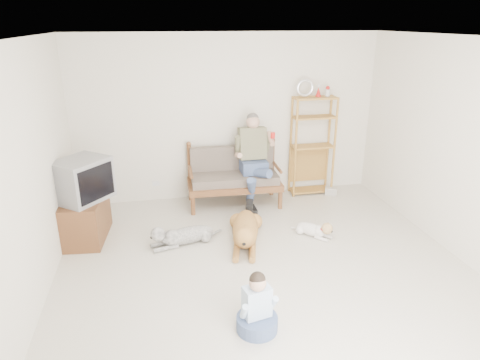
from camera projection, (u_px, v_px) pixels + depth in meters
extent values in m
plane|color=silver|center=(271.00, 282.00, 4.98)|extent=(5.50, 5.50, 0.00)
plane|color=white|center=(278.00, 39.00, 4.03)|extent=(5.50, 5.50, 0.00)
plane|color=silver|center=(229.00, 118.00, 7.02)|extent=(5.00, 0.00, 5.00)
plane|color=silver|center=(19.00, 191.00, 4.03)|extent=(0.00, 5.50, 5.50)
cube|color=brown|center=(234.00, 184.00, 6.97)|extent=(1.52, 0.75, 0.10)
cube|color=#726457|center=(234.00, 178.00, 6.93)|extent=(1.40, 0.65, 0.13)
cube|color=#726457|center=(232.00, 159.00, 7.06)|extent=(1.38, 0.17, 0.45)
cylinder|color=brown|center=(231.00, 147.00, 7.05)|extent=(1.40, 0.10, 0.05)
cylinder|color=brown|center=(194.00, 206.00, 6.63)|extent=(0.07, 0.07, 0.30)
cylinder|color=brown|center=(189.00, 174.00, 7.07)|extent=(0.07, 0.07, 0.95)
cylinder|color=brown|center=(280.00, 199.00, 6.89)|extent=(0.07, 0.07, 0.30)
cylinder|color=brown|center=(271.00, 168.00, 7.33)|extent=(0.07, 0.07, 0.95)
cube|color=#475483|center=(253.00, 166.00, 6.92)|extent=(0.41, 0.39, 0.20)
cube|color=#777453|center=(252.00, 143.00, 6.89)|extent=(0.43, 0.29, 0.54)
sphere|color=tan|center=(253.00, 122.00, 6.73)|extent=(0.21, 0.21, 0.21)
sphere|color=#534E4A|center=(253.00, 119.00, 6.74)|extent=(0.19, 0.19, 0.19)
cylinder|color=red|center=(273.00, 135.00, 6.67)|extent=(0.07, 0.07, 0.09)
cube|color=#AE8536|center=(315.00, 98.00, 6.99)|extent=(0.71, 0.29, 0.03)
torus|color=silver|center=(305.00, 88.00, 6.90)|extent=(0.29, 0.05, 0.29)
cone|color=red|center=(318.00, 92.00, 6.97)|extent=(0.09, 0.09, 0.15)
cylinder|color=#AE8536|center=(296.00, 150.00, 7.10)|extent=(0.04, 0.04, 1.68)
cylinder|color=#AE8536|center=(291.00, 145.00, 7.34)|extent=(0.04, 0.04, 1.68)
cylinder|color=#AE8536|center=(334.00, 147.00, 7.22)|extent=(0.04, 0.04, 1.68)
cylinder|color=#AE8536|center=(328.00, 143.00, 7.47)|extent=(0.04, 0.04, 1.68)
cube|color=beige|center=(331.00, 191.00, 7.46)|extent=(0.24, 0.21, 0.13)
cube|color=brown|center=(86.00, 218.00, 5.89)|extent=(0.59, 0.95, 0.60)
cube|color=brown|center=(65.00, 227.00, 5.64)|extent=(0.06, 0.40, 0.50)
cube|color=brown|center=(70.00, 213.00, 6.05)|extent=(0.06, 0.40, 0.50)
cube|color=gray|center=(82.00, 180.00, 5.66)|extent=(0.84, 0.86, 0.56)
cube|color=black|center=(96.00, 183.00, 5.54)|extent=(0.38, 0.45, 0.45)
cube|color=silver|center=(156.00, 183.00, 7.15)|extent=(0.12, 0.02, 0.08)
ellipsoid|color=#AD793C|center=(245.00, 228.00, 5.93)|extent=(0.58, 1.05, 0.31)
sphere|color=#AD793C|center=(245.00, 237.00, 5.64)|extent=(0.31, 0.31, 0.31)
sphere|color=#AD793C|center=(244.00, 237.00, 5.36)|extent=(0.25, 0.25, 0.25)
ellipsoid|color=#AD793C|center=(244.00, 243.00, 5.26)|extent=(0.15, 0.20, 0.09)
cylinder|color=#AD793C|center=(246.00, 219.00, 6.42)|extent=(0.09, 0.40, 0.05)
ellipsoid|color=#AD793C|center=(237.00, 236.00, 5.38)|extent=(0.07, 0.09, 0.12)
ellipsoid|color=#AD793C|center=(251.00, 236.00, 5.38)|extent=(0.07, 0.09, 0.12)
ellipsoid|color=silver|center=(188.00, 235.00, 5.83)|extent=(0.79, 0.44, 0.22)
sphere|color=silver|center=(172.00, 238.00, 5.73)|extent=(0.22, 0.22, 0.22)
sphere|color=silver|center=(158.00, 234.00, 5.61)|extent=(0.19, 0.19, 0.19)
ellipsoid|color=silver|center=(152.00, 237.00, 5.58)|extent=(0.16, 0.12, 0.07)
cylinder|color=silver|center=(213.00, 234.00, 6.01)|extent=(0.27, 0.20, 0.04)
ellipsoid|color=silver|center=(158.00, 232.00, 5.68)|extent=(0.07, 0.06, 0.10)
ellipsoid|color=silver|center=(161.00, 236.00, 5.57)|extent=(0.07, 0.06, 0.10)
ellipsoid|color=white|center=(311.00, 229.00, 6.05)|extent=(0.44, 0.46, 0.17)
sphere|color=white|center=(319.00, 231.00, 5.97)|extent=(0.17, 0.17, 0.17)
sphere|color=tan|center=(327.00, 229.00, 5.88)|extent=(0.16, 0.16, 0.16)
ellipsoid|color=tan|center=(332.00, 231.00, 5.84)|extent=(0.13, 0.13, 0.06)
cylinder|color=white|center=(297.00, 228.00, 6.19)|extent=(0.17, 0.11, 0.03)
cone|color=tan|center=(324.00, 227.00, 5.83)|extent=(0.05, 0.05, 0.06)
cone|color=tan|center=(328.00, 224.00, 5.91)|extent=(0.05, 0.05, 0.06)
torus|color=red|center=(325.00, 229.00, 5.89)|extent=(0.15, 0.15, 0.02)
cylinder|color=#475483|center=(257.00, 323.00, 4.19)|extent=(0.41, 0.41, 0.15)
cube|color=white|center=(257.00, 301.00, 4.13)|extent=(0.29, 0.22, 0.32)
sphere|color=tan|center=(258.00, 283.00, 4.03)|extent=(0.17, 0.17, 0.17)
sphere|color=black|center=(257.00, 280.00, 4.03)|extent=(0.16, 0.16, 0.16)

